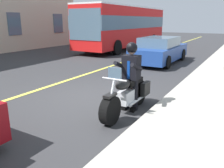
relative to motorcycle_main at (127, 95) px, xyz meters
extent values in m
plane|color=#333335|center=(-0.43, -1.43, -0.45)|extent=(80.00, 80.00, 0.00)
cube|color=#E5DB4C|center=(-0.43, -3.43, -0.45)|extent=(60.00, 0.16, 0.01)
cylinder|color=black|center=(0.85, 0.00, -0.12)|extent=(0.66, 0.20, 0.66)
cylinder|color=black|center=(-0.70, -0.01, -0.12)|extent=(0.66, 0.20, 0.66)
cube|color=silver|center=(0.05, 0.00, -0.03)|extent=(0.56, 0.28, 0.32)
ellipsoid|color=black|center=(0.25, 0.00, 0.33)|extent=(0.56, 0.28, 0.24)
cube|color=black|center=(-0.30, 0.00, 0.29)|extent=(0.70, 0.28, 0.12)
cube|color=black|center=(-0.66, 0.21, 0.03)|extent=(0.40, 0.12, 0.36)
cube|color=black|center=(-0.65, -0.23, 0.03)|extent=(0.40, 0.12, 0.36)
cylinder|color=silver|center=(0.83, 0.00, 0.15)|extent=(0.35, 0.05, 0.76)
cylinder|color=silver|center=(0.67, 0.00, 0.55)|extent=(0.04, 0.60, 0.04)
cube|color=black|center=(0.85, 0.00, 0.23)|extent=(0.36, 0.16, 0.06)
cylinder|color=silver|center=(-0.26, 0.16, -0.19)|extent=(0.90, 0.08, 0.08)
cube|color=slate|center=(0.65, 0.00, 0.67)|extent=(0.04, 0.32, 0.28)
cylinder|color=black|center=(-0.20, 0.12, -0.03)|extent=(0.14, 0.14, 0.84)
cube|color=black|center=(-0.14, 0.12, -0.40)|extent=(0.26, 0.11, 0.10)
cylinder|color=black|center=(-0.20, -0.12, -0.03)|extent=(0.14, 0.14, 0.84)
cube|color=black|center=(-0.14, -0.12, -0.40)|extent=(0.26, 0.11, 0.10)
cube|color=black|center=(-0.20, 0.00, 0.67)|extent=(0.32, 0.40, 0.60)
cube|color=navy|center=(-0.04, 0.00, 0.63)|extent=(0.02, 0.07, 0.44)
cylinder|color=black|center=(-0.03, 0.22, 0.73)|extent=(0.55, 0.10, 0.28)
cylinder|color=black|center=(-0.02, -0.22, 0.73)|extent=(0.55, 0.10, 0.28)
sphere|color=tan|center=(-0.20, 0.00, 1.10)|extent=(0.22, 0.22, 0.22)
sphere|color=black|center=(-0.20, 0.00, 1.15)|extent=(0.28, 0.28, 0.28)
cube|color=red|center=(-12.25, -6.33, 1.32)|extent=(11.00, 2.50, 2.85)
cube|color=slate|center=(-12.25, -6.33, 1.65)|extent=(11.04, 2.52, 0.90)
cube|color=slate|center=(-6.75, -6.33, 1.55)|extent=(0.06, 2.40, 1.90)
cube|color=white|center=(-12.25, -6.33, 2.80)|extent=(11.00, 2.50, 0.10)
cylinder|color=black|center=(-8.65, -5.13, 0.05)|extent=(1.00, 0.30, 1.00)
cylinder|color=black|center=(-8.65, -7.53, 0.05)|extent=(1.00, 0.30, 1.00)
cylinder|color=black|center=(-15.45, -5.13, 0.05)|extent=(1.00, 0.30, 1.00)
cylinder|color=black|center=(-15.45, -7.53, 0.05)|extent=(1.00, 0.30, 1.00)
cube|color=navy|center=(-7.25, -1.64, 0.10)|extent=(4.60, 1.80, 0.70)
cube|color=slate|center=(-7.05, -1.64, 0.65)|extent=(2.40, 1.60, 0.60)
cylinder|color=black|center=(-8.70, -2.49, -0.13)|extent=(0.64, 0.22, 0.64)
cylinder|color=black|center=(-8.70, -0.79, -0.13)|extent=(0.64, 0.22, 0.64)
cylinder|color=black|center=(-5.80, -2.49, -0.13)|extent=(0.64, 0.22, 0.64)
cylinder|color=black|center=(-5.80, -0.79, -0.13)|extent=(0.64, 0.22, 0.64)
cube|color=slate|center=(-10.97, -12.40, 1.55)|extent=(1.10, 0.06, 1.60)
cube|color=slate|center=(-6.43, -12.40, 1.55)|extent=(1.10, 0.06, 1.60)
camera|label=1|loc=(4.94, 2.44, 1.80)|focal=37.06mm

